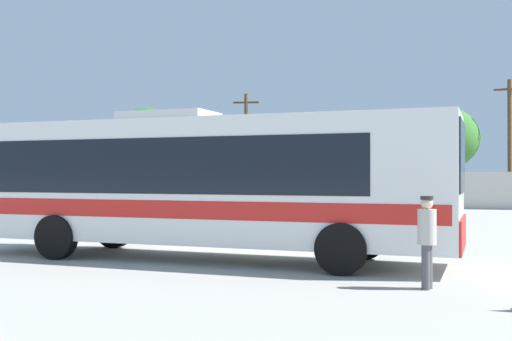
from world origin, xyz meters
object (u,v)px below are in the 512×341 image
Objects in this scene: utility_pole_near at (510,140)px; attendant_by_bus_door at (427,236)px; roadside_tree_midleft at (311,139)px; parked_car_second_maroon at (237,196)px; roadside_tree_midright at (441,139)px; roadside_tree_left at (147,133)px; parked_car_leftmost_dark_blue at (142,194)px; coach_bus_white_red at (197,180)px; utility_pole_far at (246,146)px.

attendant_by_bus_door is at bearing -98.02° from utility_pole_near.
attendant_by_bus_door is at bearing -74.99° from roadside_tree_midleft.
roadside_tree_midright reaches higher than parked_car_second_maroon.
roadside_tree_left is at bearing 172.73° from utility_pole_near.
attendant_by_bus_door is 0.26× the size of roadside_tree_midright.
attendant_by_bus_door is at bearing -53.23° from parked_car_leftmost_dark_blue.
coach_bus_white_red is at bearing -83.59° from roadside_tree_midleft.
roadside_tree_midleft reaches higher than attendant_by_bus_door.
roadside_tree_midright is at bearing 89.63° from attendant_by_bus_door.
parked_car_leftmost_dark_blue is 1.11× the size of parked_car_second_maroon.
parked_car_second_maroon is at bearing -148.47° from roadside_tree_midright.
attendant_by_bus_door is 28.33m from parked_car_leftmost_dark_blue.
parked_car_leftmost_dark_blue is 12.43m from roadside_tree_left.
parked_car_leftmost_dark_blue is at bearing -175.94° from parked_car_second_maroon.
roadside_tree_midleft is (2.45, 9.20, 3.77)m from parked_car_second_maroon.
parked_car_second_maroon is (5.85, 0.42, -0.06)m from parked_car_leftmost_dark_blue.
utility_pole_far is 9.68m from roadside_tree_left.
roadside_tree_midright is (13.01, -0.12, 0.30)m from utility_pole_far.
parked_car_second_maroon is at bearing 115.67° from attendant_by_bus_door.
roadside_tree_midright is (-4.02, 0.17, 0.19)m from utility_pole_near.
utility_pole_far is 1.27× the size of roadside_tree_midleft.
parked_car_leftmost_dark_blue is 5.87m from parked_car_second_maroon.
utility_pole_near is (15.32, 6.76, 3.35)m from parked_car_second_maroon.
roadside_tree_midright is (11.30, 6.94, 3.53)m from parked_car_second_maroon.
parked_car_second_maroon is at bearing -104.89° from roadside_tree_midleft.
roadside_tree_midright is at bearing 31.53° from parked_car_second_maroon.
parked_car_leftmost_dark_blue is (-16.96, 22.70, -0.11)m from attendant_by_bus_door.
attendant_by_bus_door is at bearing -66.99° from utility_pole_far.
roadside_tree_left is at bearing 136.94° from parked_car_second_maroon.
roadside_tree_midright is (22.11, -3.16, -0.95)m from roadside_tree_left.
utility_pole_far is at bearing -152.62° from roadside_tree_midleft.
roadside_tree_left reaches higher than attendant_by_bus_door.
utility_pole_far is at bearing 179.02° from utility_pole_near.
attendant_by_bus_door is (5.32, -2.54, -0.95)m from coach_bus_white_red.
attendant_by_bus_door is at bearing -90.37° from roadside_tree_midright.
utility_pole_far is at bearing -18.48° from roadside_tree_left.
roadside_tree_left is at bearing 123.42° from attendant_by_bus_door.
coach_bus_white_red is at bearing -74.82° from utility_pole_far.
coach_bus_white_red is 28.16m from roadside_tree_midright.
roadside_tree_left reaches higher than parked_car_leftmost_dark_blue.
roadside_tree_left reaches higher than coach_bus_white_red.
parked_car_leftmost_dark_blue reaches higher than parked_car_second_maroon.
parked_car_leftmost_dark_blue is at bearing -161.27° from utility_pole_near.
parked_car_leftmost_dark_blue is 0.77× the size of roadside_tree_midleft.
parked_car_second_maroon is at bearing 4.06° from parked_car_leftmost_dark_blue.
coach_bus_white_red is 23.30m from parked_car_leftmost_dark_blue.
utility_pole_far is at bearing 113.01° from attendant_by_bus_door.
coach_bus_white_red is at bearing 154.49° from attendant_by_bus_door.
parked_car_leftmost_dark_blue is 0.63× the size of roadside_tree_left.
parked_car_leftmost_dark_blue is at bearing -64.77° from roadside_tree_left.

